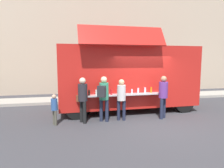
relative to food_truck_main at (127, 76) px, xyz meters
The scene contains 10 objects.
ground_plane 2.78m from the food_truck_main, 80.68° to the right, with size 60.00×60.00×0.00m, color #38383D.
curb_strip 5.03m from the food_truck_main, 146.81° to the left, with size 28.00×1.60×0.15m, color #9E998E.
building_behind 7.72m from the food_truck_main, 114.74° to the left, with size 32.00×2.40×8.89m, color tan.
food_truck_main is the anchor object (origin of this frame).
trash_bin 4.74m from the food_truck_main, 30.29° to the left, with size 0.60×0.60×0.90m, color #2D5F38.
customer_front_ordering 1.79m from the food_truck_main, 113.93° to the right, with size 0.33×0.33×1.61m.
customer_mid_with_backpack 2.16m from the food_truck_main, 131.50° to the right, with size 0.47×0.57×1.73m.
customer_rear_waiting 2.71m from the food_truck_main, 145.13° to the right, with size 0.41×0.54×1.71m.
customer_extra_browsing 2.01m from the food_truck_main, 57.95° to the right, with size 0.35×0.35×1.72m.
child_near_queue 3.68m from the food_truck_main, 153.40° to the right, with size 0.23×0.23×1.13m.
Camera 1 is at (-2.97, -6.59, 2.34)m, focal length 31.74 mm.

